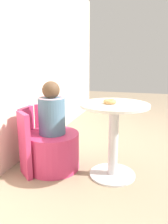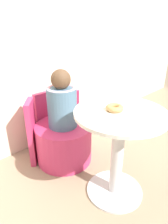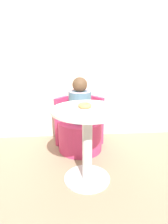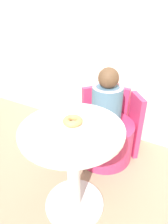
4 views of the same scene
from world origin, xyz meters
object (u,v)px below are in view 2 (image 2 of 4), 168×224
(tub_chair, at_px, (64,142))
(round_table, at_px, (118,142))
(donut, at_px, (115,108))
(child_figure, at_px, (62,102))

(tub_chair, bearing_deg, round_table, -87.43)
(round_table, height_order, donut, donut)
(donut, bearing_deg, child_figure, 90.92)
(child_figure, bearing_deg, tub_chair, 90.00)
(round_table, distance_m, child_figure, 0.65)
(round_table, distance_m, donut, 0.27)
(round_table, bearing_deg, child_figure, 92.57)
(child_figure, relative_size, donut, 4.39)
(round_table, xyz_separation_m, child_figure, (-0.03, 0.63, 0.14))
(round_table, height_order, tub_chair, round_table)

